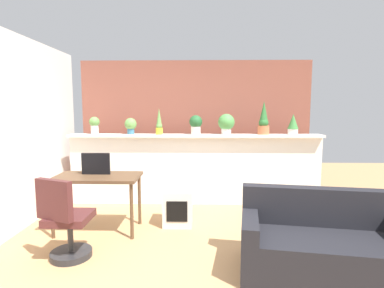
{
  "coord_description": "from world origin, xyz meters",
  "views": [
    {
      "loc": [
        0.07,
        -3.09,
        1.62
      ],
      "look_at": [
        -0.03,
        1.29,
        1.11
      ],
      "focal_mm": 28.34,
      "sensor_mm": 36.0,
      "label": 1
    }
  ],
  "objects": [
    {
      "name": "ground_plane",
      "position": [
        0.0,
        0.0,
        0.0
      ],
      "size": [
        12.0,
        12.0,
        0.0
      ],
      "primitive_type": "plane",
      "color": "tan"
    },
    {
      "name": "divider_wall",
      "position": [
        0.0,
        2.0,
        0.58
      ],
      "size": [
        4.22,
        0.16,
        1.15
      ],
      "primitive_type": "cube",
      "color": "white",
      "rests_on": "ground"
    },
    {
      "name": "plant_shelf",
      "position": [
        0.0,
        1.96,
        1.17
      ],
      "size": [
        4.22,
        0.3,
        0.04
      ],
      "primitive_type": "cube",
      "color": "white",
      "rests_on": "divider_wall"
    },
    {
      "name": "brick_wall_behind",
      "position": [
        0.0,
        2.6,
        1.25
      ],
      "size": [
        4.22,
        0.1,
        2.5
      ],
      "primitive_type": "cube",
      "color": "brown",
      "rests_on": "ground"
    },
    {
      "name": "potted_plant_0",
      "position": [
        -1.68,
        1.93,
        1.36
      ],
      "size": [
        0.17,
        0.17,
        0.29
      ],
      "color": "silver",
      "rests_on": "plant_shelf"
    },
    {
      "name": "potted_plant_1",
      "position": [
        -1.08,
        1.97,
        1.35
      ],
      "size": [
        0.2,
        0.2,
        0.27
      ],
      "color": "#386B84",
      "rests_on": "plant_shelf"
    },
    {
      "name": "potted_plant_2",
      "position": [
        -0.59,
        1.92,
        1.38
      ],
      "size": [
        0.12,
        0.12,
        0.44
      ],
      "color": "gold",
      "rests_on": "plant_shelf"
    },
    {
      "name": "potted_plant_3",
      "position": [
        0.01,
        1.93,
        1.37
      ],
      "size": [
        0.22,
        0.22,
        0.32
      ],
      "color": "silver",
      "rests_on": "plant_shelf"
    },
    {
      "name": "potted_plant_4",
      "position": [
        0.52,
        1.97,
        1.38
      ],
      "size": [
        0.28,
        0.28,
        0.34
      ],
      "color": "silver",
      "rests_on": "plant_shelf"
    },
    {
      "name": "potted_plant_5",
      "position": [
        1.14,
        1.98,
        1.42
      ],
      "size": [
        0.19,
        0.19,
        0.55
      ],
      "color": "#C66B42",
      "rests_on": "plant_shelf"
    },
    {
      "name": "potted_plant_6",
      "position": [
        1.62,
        1.96,
        1.37
      ],
      "size": [
        0.18,
        0.18,
        0.34
      ],
      "color": "silver",
      "rests_on": "plant_shelf"
    },
    {
      "name": "desk",
      "position": [
        -1.27,
        0.78,
        0.67
      ],
      "size": [
        1.1,
        0.6,
        0.75
      ],
      "color": "brown",
      "rests_on": "ground"
    },
    {
      "name": "tv_monitor",
      "position": [
        -1.31,
        0.86,
        0.89
      ],
      "size": [
        0.38,
        0.04,
        0.29
      ],
      "primitive_type": "cube",
      "color": "black",
      "rests_on": "desk"
    },
    {
      "name": "office_chair",
      "position": [
        -1.35,
        -0.01,
        0.39
      ],
      "size": [
        0.51,
        0.51,
        0.91
      ],
      "color": "#262628",
      "rests_on": "ground"
    },
    {
      "name": "side_cube_shelf",
      "position": [
        -0.23,
        1.03,
        0.25
      ],
      "size": [
        0.4,
        0.41,
        0.5
      ],
      "color": "silver",
      "rests_on": "ground"
    },
    {
      "name": "couch",
      "position": [
        1.28,
        -0.22,
        0.28
      ],
      "size": [
        1.66,
        0.99,
        0.8
      ],
      "color": "black",
      "rests_on": "ground"
    }
  ]
}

